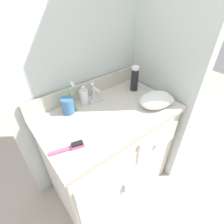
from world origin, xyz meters
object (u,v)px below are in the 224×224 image
Objects in this scene: toothbrush_cup at (68,105)px; hairbrush at (72,147)px; soap_dispenser at (84,96)px; shaving_cream_can at (135,79)px; hand_towel at (158,100)px.

hairbrush is (-0.12, -0.27, -0.04)m from toothbrush_cup.
shaving_cream_can reaches higher than soap_dispenser.
soap_dispenser reaches higher than hand_towel.
shaving_cream_can is 0.68m from hairbrush.
toothbrush_cup is 1.10× the size of shaving_cream_can.
hairbrush is at bearing -130.26° from soap_dispenser.
hand_towel is (0.63, -0.01, 0.02)m from hairbrush.
toothbrush_cup reaches higher than soap_dispenser.
shaving_cream_can is at bearing -5.33° from toothbrush_cup.
hand_towel is at bearing -29.01° from toothbrush_cup.
toothbrush_cup is 1.55× the size of soap_dispenser.
toothbrush_cup is 1.18× the size of hairbrush.
toothbrush_cup is 0.58m from hand_towel.
soap_dispenser is at bearing 65.26° from hairbrush.
toothbrush_cup reaches higher than shaving_cream_can.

